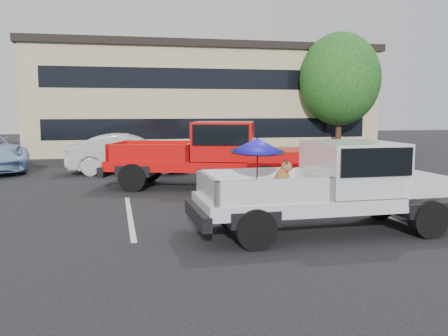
% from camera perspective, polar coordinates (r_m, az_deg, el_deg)
% --- Properties ---
extents(ground, '(90.00, 90.00, 0.00)m').
position_cam_1_polar(ground, '(10.83, 5.84, -6.93)').
color(ground, black).
rests_on(ground, ground).
extents(stripe_left, '(0.12, 5.00, 0.01)m').
position_cam_1_polar(stripe_left, '(12.25, -10.71, -5.38)').
color(stripe_left, silver).
rests_on(stripe_left, ground).
extents(stripe_right, '(0.12, 5.00, 0.01)m').
position_cam_1_polar(stripe_right, '(13.79, 15.14, -4.15)').
color(stripe_right, silver).
rests_on(stripe_right, ground).
extents(motel_building, '(20.40, 8.40, 6.30)m').
position_cam_1_polar(motel_building, '(31.43, -2.73, 7.92)').
color(motel_building, tan).
rests_on(motel_building, ground).
extents(tree_right, '(4.46, 4.46, 6.78)m').
position_cam_1_polar(tree_right, '(28.81, 13.09, 9.86)').
color(tree_right, '#332114').
rests_on(tree_right, ground).
extents(tree_back, '(4.68, 4.68, 7.11)m').
position_cam_1_polar(tree_back, '(35.29, 2.92, 9.75)').
color(tree_back, '#332114').
rests_on(tree_back, ground).
extents(silver_pickup, '(5.73, 2.21, 2.06)m').
position_cam_1_polar(silver_pickup, '(10.67, 13.29, -1.52)').
color(silver_pickup, black).
rests_on(silver_pickup, ground).
extents(red_pickup, '(6.89, 4.13, 2.15)m').
position_cam_1_polar(red_pickup, '(16.23, -0.70, 1.87)').
color(red_pickup, black).
rests_on(red_pickup, ground).
extents(silver_sedan, '(4.86, 1.96, 1.57)m').
position_cam_1_polar(silver_sedan, '(20.29, -10.82, 1.62)').
color(silver_sedan, '#A9ACB1').
rests_on(silver_sedan, ground).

